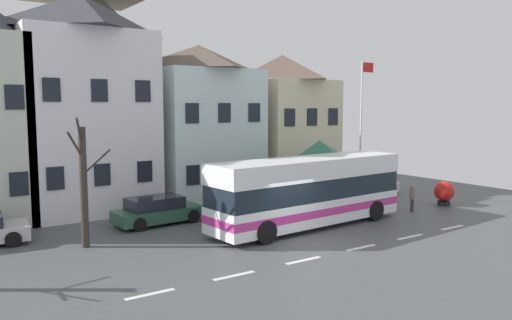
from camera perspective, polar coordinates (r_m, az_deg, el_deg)
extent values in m
cube|color=#4B4F53|center=(21.39, 5.47, -9.41)|extent=(40.00, 60.00, 0.06)
cube|color=silver|center=(16.24, -11.83, -14.56)|extent=(1.60, 0.20, 0.01)
cube|color=silver|center=(17.50, -2.47, -12.87)|extent=(1.60, 0.20, 0.01)
cube|color=silver|center=(19.16, 5.35, -11.18)|extent=(1.60, 0.20, 0.01)
cube|color=silver|center=(21.12, 11.75, -9.63)|extent=(1.60, 0.20, 0.01)
cube|color=silver|center=(23.29, 16.97, -8.27)|extent=(1.60, 0.20, 0.01)
cube|color=silver|center=(25.64, 21.24, -7.09)|extent=(1.60, 0.20, 0.01)
cube|color=black|center=(25.38, -25.14, -2.45)|extent=(0.80, 0.06, 1.10)
cube|color=black|center=(25.13, -25.56, 6.41)|extent=(0.80, 0.06, 1.10)
cube|color=white|center=(28.74, -18.77, 3.99)|extent=(6.65, 5.68, 9.53)
pyramid|color=#37383F|center=(29.12, -19.19, 15.37)|extent=(6.65, 5.68, 1.97)
cube|color=black|center=(25.65, -21.67, -1.94)|extent=(0.80, 0.06, 1.10)
cube|color=black|center=(26.20, -16.92, -1.60)|extent=(0.80, 0.06, 1.10)
cube|color=black|center=(26.92, -12.41, -1.27)|extent=(0.80, 0.06, 1.10)
cube|color=black|center=(25.42, -22.05, 7.35)|extent=(0.80, 0.06, 1.10)
cube|color=black|center=(25.98, -17.22, 7.50)|extent=(0.80, 0.06, 1.10)
cube|color=black|center=(26.70, -12.62, 7.58)|extent=(0.80, 0.06, 1.10)
cube|color=silver|center=(31.50, -6.34, 2.90)|extent=(6.10, 5.97, 7.83)
pyramid|color=brown|center=(31.58, -6.44, 11.39)|extent=(6.10, 5.97, 1.50)
cube|color=black|center=(28.11, -7.10, -1.69)|extent=(0.80, 0.06, 1.10)
cube|color=black|center=(29.07, -3.53, -1.39)|extent=(0.80, 0.06, 1.10)
cube|color=black|center=(30.14, -0.19, -1.11)|extent=(0.80, 0.06, 1.10)
cube|color=black|center=(27.84, -7.20, 5.26)|extent=(0.80, 0.06, 1.10)
cube|color=black|center=(28.81, -3.57, 5.33)|extent=(0.80, 0.06, 1.10)
cube|color=black|center=(29.90, -0.20, 5.37)|extent=(0.80, 0.06, 1.10)
cube|color=beige|center=(35.12, 2.96, 2.88)|extent=(5.40, 6.29, 7.34)
pyramid|color=brown|center=(35.15, 3.01, 10.31)|extent=(5.40, 6.29, 1.76)
cube|color=black|center=(31.69, 3.79, -0.97)|extent=(0.80, 0.06, 1.10)
cube|color=black|center=(32.82, 6.28, -0.74)|extent=(0.80, 0.06, 1.10)
cube|color=black|center=(34.00, 8.60, -0.53)|extent=(0.80, 0.06, 1.10)
cube|color=black|center=(31.45, 3.83, 4.81)|extent=(0.80, 0.06, 1.10)
cube|color=black|center=(32.59, 6.35, 4.84)|extent=(0.80, 0.06, 1.10)
cube|color=black|center=(33.78, 8.68, 4.85)|extent=(0.80, 0.06, 1.10)
cone|color=#696D56|center=(49.26, -18.47, 8.99)|extent=(34.90, 34.90, 16.71)
cube|color=white|center=(24.09, 5.90, -5.55)|extent=(10.42, 3.09, 1.14)
cube|color=#BF338C|center=(24.08, 5.90, -5.42)|extent=(10.44, 3.11, 0.36)
cube|color=#19232D|center=(23.90, 5.93, -3.09)|extent=(10.32, 3.04, 0.96)
cube|color=white|center=(23.77, 5.95, -0.88)|extent=(10.42, 3.09, 0.90)
cube|color=#19232D|center=(27.69, 13.68, -1.95)|extent=(0.20, 2.02, 0.92)
cylinder|color=black|center=(27.40, 9.53, -4.85)|extent=(1.02, 0.35, 1.00)
cylinder|color=black|center=(25.93, 13.29, -5.56)|extent=(1.02, 0.35, 1.00)
cylinder|color=black|center=(22.85, -2.53, -7.00)|extent=(1.02, 0.35, 1.00)
cylinder|color=black|center=(21.07, 1.13, -8.14)|extent=(1.02, 0.35, 1.00)
cylinder|color=#473D33|center=(29.34, 2.57, -2.64)|extent=(0.14, 0.14, 2.40)
cylinder|color=#473D33|center=(31.39, 7.42, -2.10)|extent=(0.14, 0.14, 2.40)
cylinder|color=#473D33|center=(26.79, 6.78, -3.53)|extent=(0.14, 0.14, 2.40)
cylinder|color=#473D33|center=(29.03, 11.73, -2.86)|extent=(0.14, 0.14, 2.40)
pyramid|color=#27654C|center=(28.86, 7.17, 0.90)|extent=(3.60, 3.60, 1.33)
cylinder|color=black|center=(24.61, -25.95, -7.10)|extent=(0.65, 0.25, 0.64)
cylinder|color=black|center=(22.90, -25.68, -8.06)|extent=(0.65, 0.25, 0.64)
cube|color=silver|center=(33.46, 12.45, -2.95)|extent=(4.10, 2.17, 0.57)
cube|color=#1E232D|center=(33.25, 12.21, -2.11)|extent=(2.51, 1.80, 0.46)
cylinder|color=black|center=(34.97, 13.14, -2.81)|extent=(0.66, 0.26, 0.64)
cylinder|color=black|center=(33.72, 15.07, -3.20)|extent=(0.66, 0.26, 0.64)
cylinder|color=black|center=(33.31, 9.78, -3.19)|extent=(0.66, 0.26, 0.64)
cylinder|color=black|center=(32.00, 11.68, -3.61)|extent=(0.66, 0.26, 0.64)
cube|color=#2B563C|center=(25.03, -10.88, -6.00)|extent=(4.37, 2.06, 0.58)
cube|color=#1E232D|center=(24.82, -11.34, -4.76)|extent=(2.66, 1.73, 0.57)
cylinder|color=black|center=(26.44, -8.98, -5.64)|extent=(0.65, 0.24, 0.64)
cylinder|color=black|center=(25.00, -7.09, -6.30)|extent=(0.65, 0.24, 0.64)
cylinder|color=black|center=(25.23, -14.61, -6.34)|extent=(0.65, 0.24, 0.64)
cylinder|color=black|center=(23.73, -12.98, -7.10)|extent=(0.65, 0.24, 0.64)
cylinder|color=#2D2D38|center=(28.75, 17.21, -4.82)|extent=(0.14, 0.14, 0.71)
cylinder|color=#2D2D38|center=(28.56, 17.13, -4.89)|extent=(0.14, 0.14, 0.71)
cylinder|color=#7F6B56|center=(28.55, 17.21, -3.66)|extent=(0.31, 0.31, 0.60)
sphere|color=#9E7A60|center=(28.48, 17.23, -2.87)|extent=(0.20, 0.20, 0.20)
cylinder|color=#2D2D38|center=(30.26, 12.30, -4.04)|extent=(0.17, 0.17, 0.81)
cylinder|color=#2D2D38|center=(30.29, 12.68, -4.03)|extent=(0.17, 0.17, 0.81)
cylinder|color=#232B38|center=(30.17, 12.52, -2.79)|extent=(0.31, 0.31, 0.62)
sphere|color=tan|center=(30.10, 12.53, -2.00)|extent=(0.22, 0.22, 0.22)
cylinder|color=black|center=(29.26, 12.21, -4.36)|extent=(0.15, 0.15, 0.83)
cylinder|color=black|center=(29.43, 12.37, -4.30)|extent=(0.15, 0.15, 0.83)
cylinder|color=#512323|center=(29.23, 12.32, -3.05)|extent=(0.31, 0.31, 0.59)
sphere|color=tan|center=(29.17, 12.34, -2.26)|extent=(0.22, 0.22, 0.22)
cube|color=#473828|center=(31.41, 6.83, -3.47)|extent=(1.72, 0.45, 0.08)
cube|color=#473828|center=(31.55, 6.57, -3.02)|extent=(1.72, 0.06, 0.40)
cube|color=#2D2D33|center=(30.96, 5.74, -4.03)|extent=(0.08, 0.36, 0.45)
cube|color=#2D2D33|center=(31.96, 7.89, -3.73)|extent=(0.08, 0.36, 0.45)
cylinder|color=silver|center=(30.25, 11.71, 3.07)|extent=(0.10, 0.10, 8.24)
cube|color=red|center=(30.60, 12.47, 10.15)|extent=(0.90, 0.03, 0.56)
cylinder|color=black|center=(30.95, 20.39, -4.58)|extent=(0.69, 0.69, 0.25)
sphere|color=red|center=(30.83, 20.44, -3.31)|extent=(1.15, 1.15, 1.15)
cylinder|color=#382D28|center=(21.37, -18.84, -2.97)|extent=(0.30, 0.30, 4.87)
cylinder|color=#382D28|center=(20.89, -19.71, 1.62)|extent=(0.76, 0.54, 1.09)
cylinder|color=#382D28|center=(20.82, -19.28, 3.02)|extent=(0.45, 0.70, 1.13)
cylinder|color=#382D28|center=(21.40, -18.95, 1.41)|extent=(0.24, 0.50, 0.79)
cylinder|color=#382D28|center=(21.15, -17.52, -0.22)|extent=(1.04, 0.55, 1.04)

